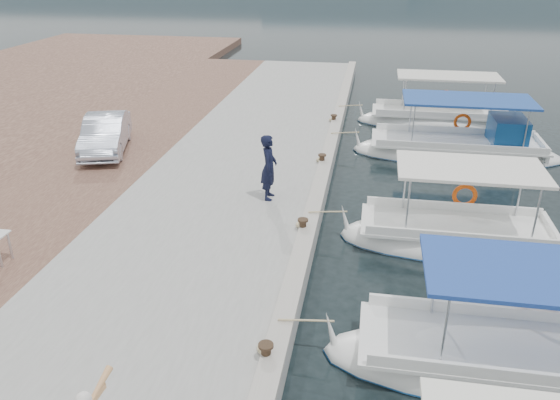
# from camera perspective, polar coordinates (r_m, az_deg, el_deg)

# --- Properties ---
(ground) EXTENTS (400.00, 400.00, 0.00)m
(ground) POSITION_cam_1_polar(r_m,az_deg,el_deg) (13.21, 3.01, -8.22)
(ground) COLOR black
(ground) RESTS_ON ground
(concrete_quay) EXTENTS (6.00, 40.00, 0.50)m
(concrete_quay) POSITION_cam_1_polar(r_m,az_deg,el_deg) (17.96, -4.55, 1.93)
(concrete_quay) COLOR gray
(concrete_quay) RESTS_ON ground
(quay_curb) EXTENTS (0.44, 40.00, 0.12)m
(quay_curb) POSITION_cam_1_polar(r_m,az_deg,el_deg) (17.40, 4.34, 2.27)
(quay_curb) COLOR #A69F93
(quay_curb) RESTS_ON concrete_quay
(cobblestone_strip) EXTENTS (4.00, 40.00, 0.50)m
(cobblestone_strip) POSITION_cam_1_polar(r_m,az_deg,el_deg) (19.74, -18.80, 2.78)
(cobblestone_strip) COLOR brown
(cobblestone_strip) RESTS_ON ground
(fishing_caique_b) EXTENTS (7.52, 2.28, 2.83)m
(fishing_caique_b) POSITION_cam_1_polar(r_m,az_deg,el_deg) (11.48, 24.27, -15.79)
(fishing_caique_b) COLOR white
(fishing_caique_b) RESTS_ON ground
(fishing_caique_c) EXTENTS (6.04, 2.24, 2.83)m
(fishing_caique_c) POSITION_cam_1_polar(r_m,az_deg,el_deg) (15.28, 17.71, -4.05)
(fishing_caique_c) COLOR white
(fishing_caique_c) RESTS_ON ground
(fishing_caique_d) EXTENTS (7.78, 2.60, 2.83)m
(fishing_caique_d) POSITION_cam_1_polar(r_m,az_deg,el_deg) (21.94, 18.15, 4.85)
(fishing_caique_d) COLOR white
(fishing_caique_d) RESTS_ON ground
(fishing_caique_e) EXTENTS (7.28, 2.31, 2.83)m
(fishing_caique_e) POSITION_cam_1_polar(r_m,az_deg,el_deg) (25.81, 16.25, 7.84)
(fishing_caique_e) COLOR white
(fishing_caique_e) RESTS_ON ground
(mooring_bollards) EXTENTS (0.28, 20.28, 0.33)m
(mooring_bollards) POSITION_cam_1_polar(r_m,az_deg,el_deg) (14.19, 2.40, -2.50)
(mooring_bollards) COLOR black
(mooring_bollards) RESTS_ON concrete_quay
(fisherman) EXTENTS (0.50, 0.73, 1.94)m
(fisherman) POSITION_cam_1_polar(r_m,az_deg,el_deg) (15.75, -1.17, 3.44)
(fisherman) COLOR black
(fisherman) RESTS_ON concrete_quay
(parked_car) EXTENTS (2.47, 4.16, 1.29)m
(parked_car) POSITION_cam_1_polar(r_m,az_deg,el_deg) (20.75, -17.79, 6.61)
(parked_car) COLOR silver
(parked_car) RESTS_ON cobblestone_strip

